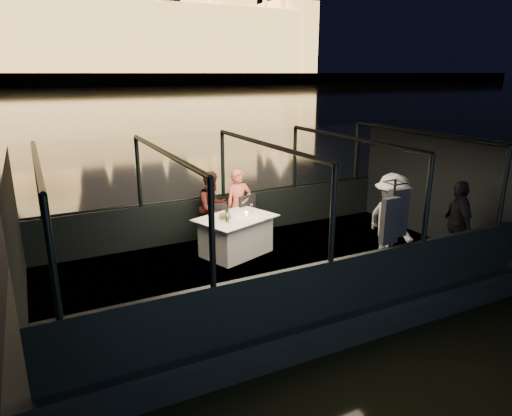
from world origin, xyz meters
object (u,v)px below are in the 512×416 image
chair_port_right (252,222)px  wine_bottle (227,214)px  passenger_dark (457,222)px  dining_table_central (236,236)px  person_woman_coral (239,206)px  coat_stand (390,240)px  person_man_maroon (213,209)px  chair_port_left (220,227)px  passenger_stripe (391,224)px

chair_port_right → wine_bottle: wine_bottle is taller
passenger_dark → wine_bottle: size_ratio=5.02×
dining_table_central → person_woman_coral: bearing=61.4°
coat_stand → passenger_dark: 1.87m
person_man_maroon → chair_port_right: bearing=-39.1°
chair_port_left → person_woman_coral: person_woman_coral is taller
person_woman_coral → person_man_maroon: 0.58m
dining_table_central → person_woman_coral: (0.41, 0.75, 0.36)m
chair_port_right → chair_port_left: bearing=159.9°
dining_table_central → coat_stand: 3.08m
coat_stand → passenger_stripe: bearing=46.7°
person_man_maroon → passenger_stripe: 3.60m
person_woman_coral → person_man_maroon: size_ratio=0.99×
coat_stand → passenger_dark: size_ratio=1.17×
coat_stand → wine_bottle: bearing=126.5°
coat_stand → person_woman_coral: 3.55m
person_woman_coral → passenger_dark: passenger_dark is taller
person_woman_coral → coat_stand: bearing=-68.3°
person_woman_coral → dining_table_central: bearing=-115.7°
person_woman_coral → chair_port_right: bearing=-59.0°
chair_port_left → chair_port_right: size_ratio=0.91×
coat_stand → person_man_maroon: 3.82m
dining_table_central → passenger_stripe: 2.96m
dining_table_central → chair_port_right: bearing=38.5°
dining_table_central → wine_bottle: 0.61m
dining_table_central → passenger_stripe: size_ratio=0.81×
passenger_stripe → passenger_dark: passenger_stripe is taller
dining_table_central → wine_bottle: bearing=-145.6°
dining_table_central → passenger_stripe: (2.24, -1.88, 0.47)m
person_woman_coral → wine_bottle: size_ratio=4.71×
wine_bottle → chair_port_right: bearing=37.3°
person_man_maroon → wine_bottle: (-0.08, -0.97, 0.17)m
coat_stand → chair_port_right: bearing=107.9°
chair_port_left → chair_port_right: (0.71, 0.00, 0.00)m
chair_port_left → person_woman_coral: (0.55, 0.30, 0.30)m
person_man_maroon → wine_bottle: bearing=-108.9°
passenger_dark → wine_bottle: passenger_dark is taller
person_woman_coral → passenger_stripe: size_ratio=0.86×
chair_port_left → passenger_stripe: passenger_stripe is taller
chair_port_right → wine_bottle: size_ratio=2.99×
chair_port_left → passenger_stripe: 3.36m
chair_port_left → person_woman_coral: bearing=50.2°
chair_port_left → coat_stand: 3.53m
chair_port_right → passenger_stripe: (1.68, -2.33, 0.40)m
chair_port_left → person_man_maroon: (-0.03, 0.34, 0.30)m
passenger_stripe → wine_bottle: 3.02m
person_man_maroon → wine_bottle: person_man_maroon is taller
dining_table_central → passenger_dark: (3.41, -2.34, 0.47)m
dining_table_central → chair_port_right: size_ratio=1.48×
person_woman_coral → passenger_dark: 4.31m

